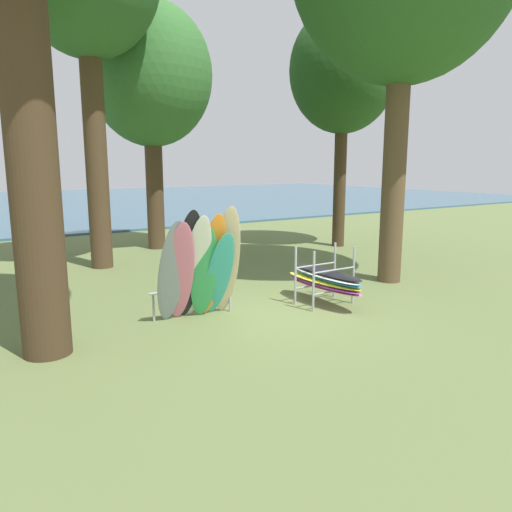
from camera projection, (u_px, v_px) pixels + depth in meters
name	position (u px, v px, depth m)	size (l,w,h in m)	color
ground_plane	(280.00, 314.00, 9.86)	(80.00, 80.00, 0.00)	olive
lake_water	(28.00, 204.00, 35.82)	(80.00, 36.00, 0.10)	#38607A
tree_far_left_back	(343.00, 72.00, 16.94)	(3.72, 3.72, 8.28)	#42301E
tree_deep_back	(151.00, 76.00, 16.49)	(4.14, 4.14, 8.30)	#4C3823
leaning_board_pile	(200.00, 269.00, 9.25)	(1.77, 1.08, 2.23)	gray
board_storage_rack	(325.00, 279.00, 10.48)	(1.15, 2.13, 1.25)	#9EA0A5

